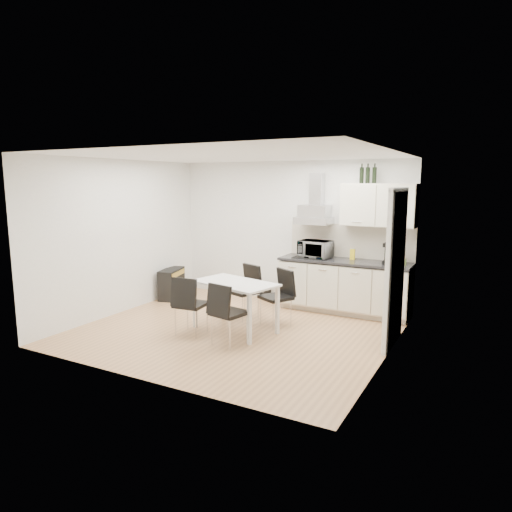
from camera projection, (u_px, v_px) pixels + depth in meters
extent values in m
plane|color=tan|center=(235.00, 330.00, 6.91)|extent=(4.50, 4.50, 0.00)
cube|color=white|center=(290.00, 232.00, 8.44)|extent=(4.50, 0.10, 2.60)
cube|color=white|center=(141.00, 268.00, 4.96)|extent=(4.50, 0.10, 2.60)
cube|color=white|center=(121.00, 237.00, 7.75)|extent=(0.10, 4.00, 2.60)
cube|color=white|center=(390.00, 258.00, 5.65)|extent=(0.10, 4.00, 2.60)
plane|color=white|center=(234.00, 155.00, 6.49)|extent=(4.50, 4.50, 0.00)
cube|color=white|center=(395.00, 270.00, 6.19)|extent=(0.08, 1.04, 2.10)
cube|color=beige|center=(344.00, 309.00, 7.88)|extent=(2.16, 0.52, 0.10)
cube|color=silver|center=(344.00, 285.00, 7.78)|extent=(2.20, 0.60, 0.76)
cube|color=#28272A|center=(345.00, 261.00, 7.70)|extent=(2.22, 0.64, 0.04)
cube|color=beige|center=(350.00, 241.00, 7.91)|extent=(2.20, 0.02, 0.58)
cube|color=silver|center=(379.00, 205.00, 7.43)|extent=(1.20, 0.35, 0.70)
cube|color=silver|center=(314.00, 215.00, 7.94)|extent=(0.60, 0.46, 0.30)
cube|color=silver|center=(317.00, 189.00, 7.96)|extent=(0.22, 0.20, 0.55)
imported|color=silver|center=(315.00, 247.00, 7.90)|extent=(0.58, 0.37, 0.37)
cube|color=yellow|center=(352.00, 254.00, 7.73)|extent=(0.08, 0.04, 0.18)
cylinder|color=brown|center=(401.00, 262.00, 7.22)|extent=(0.04, 0.04, 0.11)
cylinder|color=#4C6626|center=(405.00, 262.00, 7.19)|extent=(0.04, 0.04, 0.11)
cylinder|color=black|center=(362.00, 174.00, 7.49)|extent=(0.07, 0.07, 0.32)
cylinder|color=black|center=(368.00, 174.00, 7.44)|extent=(0.07, 0.07, 0.32)
cylinder|color=black|center=(374.00, 173.00, 7.39)|extent=(0.07, 0.07, 0.32)
cube|color=white|center=(235.00, 283.00, 6.79)|extent=(1.37, 0.98, 0.03)
cube|color=white|center=(195.00, 305.00, 7.01)|extent=(0.06, 0.06, 0.72)
cube|color=white|center=(249.00, 320.00, 6.26)|extent=(0.06, 0.06, 0.72)
cube|color=white|center=(223.00, 297.00, 7.45)|extent=(0.06, 0.06, 0.72)
cube|color=white|center=(277.00, 310.00, 6.70)|extent=(0.06, 0.06, 0.72)
cube|color=black|center=(171.00, 284.00, 8.80)|extent=(0.46, 0.73, 0.57)
cube|color=gold|center=(177.00, 274.00, 8.69)|extent=(0.17, 0.60, 0.09)
cube|color=black|center=(265.00, 292.00, 8.76)|extent=(0.20, 0.19, 0.28)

